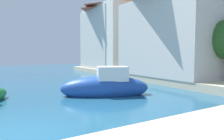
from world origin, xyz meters
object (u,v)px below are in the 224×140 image
(moored_boat_1, at_px, (106,86))
(waterfront_building_far, at_px, (111,36))
(waterfront_building_main, at_px, (177,30))
(waterfront_building_annex, at_px, (115,34))

(moored_boat_1, bearing_deg, waterfront_building_far, -99.41)
(moored_boat_1, xyz_separation_m, waterfront_building_main, (8.04, 2.44, 3.70))
(waterfront_building_main, height_order, waterfront_building_annex, waterfront_building_annex)
(moored_boat_1, height_order, waterfront_building_far, waterfront_building_far)
(waterfront_building_main, bearing_deg, moored_boat_1, -163.08)
(moored_boat_1, distance_m, waterfront_building_annex, 15.14)
(moored_boat_1, distance_m, waterfront_building_far, 15.77)
(waterfront_building_main, relative_size, waterfront_building_far, 1.09)
(moored_boat_1, relative_size, waterfront_building_annex, 0.58)
(moored_boat_1, bearing_deg, waterfront_building_annex, -101.09)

